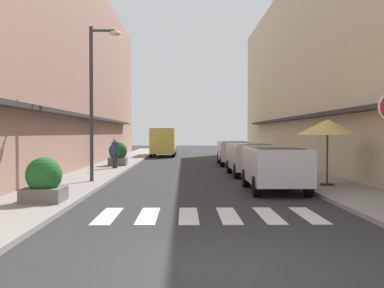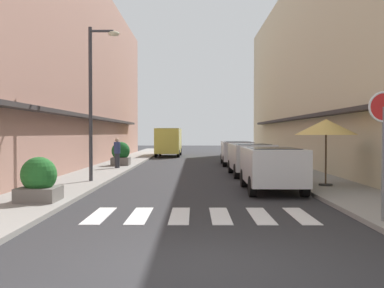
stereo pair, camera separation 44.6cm
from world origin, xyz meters
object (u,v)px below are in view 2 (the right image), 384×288
(planter_corner, at_px, (39,181))
(pedestrian_walking_near, at_px, (117,152))
(delivery_van, at_px, (169,140))
(street_lamp, at_px, (95,88))
(cafe_umbrella, at_px, (326,127))
(parked_car_mid, at_px, (251,156))
(parked_car_near, at_px, (272,164))
(planter_far, at_px, (121,154))
(planter_midblock, at_px, (296,163))
(round_street_sign, at_px, (384,122))
(parked_car_far, at_px, (237,150))

(planter_corner, relative_size, pedestrian_walking_near, 0.76)
(delivery_van, xyz_separation_m, street_lamp, (-1.64, -20.72, 2.27))
(cafe_umbrella, distance_m, planter_corner, 9.64)
(parked_car_mid, bearing_deg, parked_car_near, -90.00)
(street_lamp, bearing_deg, planter_far, 92.83)
(cafe_umbrella, bearing_deg, planter_midblock, 96.27)
(parked_car_mid, distance_m, planter_far, 8.53)
(round_street_sign, distance_m, cafe_umbrella, 6.45)
(planter_midblock, bearing_deg, cafe_umbrella, -83.73)
(parked_car_mid, height_order, delivery_van, delivery_van)
(planter_far, height_order, pedestrian_walking_near, pedestrian_walking_near)
(parked_car_near, bearing_deg, planter_corner, -156.91)
(parked_car_far, relative_size, planter_midblock, 3.68)
(parked_car_near, relative_size, planter_far, 2.93)
(parked_car_far, relative_size, planter_corner, 3.69)
(parked_car_far, height_order, planter_corner, parked_car_far)
(delivery_van, xyz_separation_m, cafe_umbrella, (6.76, -22.22, 0.75))
(planter_midblock, bearing_deg, planter_corner, -141.59)
(parked_car_far, bearing_deg, parked_car_near, -90.00)
(cafe_umbrella, bearing_deg, round_street_sign, -96.04)
(round_street_sign, distance_m, street_lamp, 11.15)
(pedestrian_walking_near, bearing_deg, parked_car_near, -23.59)
(delivery_van, bearing_deg, round_street_sign, -78.00)
(parked_car_far, distance_m, pedestrian_walking_near, 7.68)
(parked_car_near, xyz_separation_m, pedestrian_walking_near, (-6.66, 8.74, 0.02))
(parked_car_near, bearing_deg, pedestrian_walking_near, 127.32)
(delivery_van, bearing_deg, planter_corner, -94.48)
(cafe_umbrella, bearing_deg, pedestrian_walking_near, 137.47)
(parked_car_far, relative_size, planter_far, 3.29)
(parked_car_far, height_order, pedestrian_walking_near, pedestrian_walking_near)
(planter_far, distance_m, pedestrian_walking_near, 2.04)
(round_street_sign, xyz_separation_m, cafe_umbrella, (0.68, 6.41, -0.03))
(planter_midblock, bearing_deg, parked_car_far, 100.89)
(parked_car_mid, relative_size, planter_far, 3.09)
(planter_corner, xyz_separation_m, planter_midblock, (8.46, 6.71, 0.03))
(parked_car_mid, height_order, cafe_umbrella, cafe_umbrella)
(delivery_van, distance_m, cafe_umbrella, 23.23)
(round_street_sign, xyz_separation_m, pedestrian_walking_near, (-8.00, 14.37, -1.24))
(parked_car_far, height_order, round_street_sign, round_street_sign)
(round_street_sign, xyz_separation_m, planter_corner, (-8.11, 2.74, -1.52))
(planter_corner, height_order, pedestrian_walking_near, pedestrian_walking_near)
(street_lamp, distance_m, planter_midblock, 8.74)
(delivery_van, relative_size, street_lamp, 0.92)
(planter_midblock, relative_size, planter_far, 0.89)
(round_street_sign, relative_size, planter_midblock, 2.25)
(parked_car_near, relative_size, street_lamp, 0.67)
(parked_car_mid, xyz_separation_m, cafe_umbrella, (2.02, -4.86, 1.23))
(parked_car_far, height_order, delivery_van, delivery_van)
(street_lamp, bearing_deg, parked_car_mid, 27.79)
(street_lamp, xyz_separation_m, cafe_umbrella, (8.40, -1.49, -1.52))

